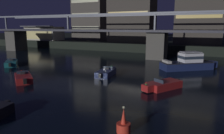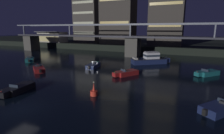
# 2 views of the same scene
# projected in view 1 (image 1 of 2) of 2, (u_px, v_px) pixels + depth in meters

# --- Properties ---
(far_riverbank) EXTENTS (240.00, 80.00, 2.20)m
(far_riverbank) POSITION_uv_depth(u_px,v_px,m) (182.00, 40.00, 86.89)
(far_riverbank) COLOR black
(far_riverbank) RESTS_ON ground
(river_bridge) EXTENTS (86.66, 6.40, 9.38)m
(river_bridge) POSITION_uv_depth(u_px,v_px,m) (157.00, 37.00, 43.28)
(river_bridge) COLOR #4C4944
(river_bridge) RESTS_ON ground
(tower_west_low) EXTENTS (10.59, 8.67, 21.02)m
(tower_west_low) POSITION_uv_depth(u_px,v_px,m) (92.00, 8.00, 69.11)
(tower_west_low) COLOR #423D38
(tower_west_low) RESTS_ON far_riverbank
(waterfront_pavilion) EXTENTS (12.40, 7.40, 4.70)m
(waterfront_pavilion) POSITION_uv_depth(u_px,v_px,m) (44.00, 33.00, 70.34)
(waterfront_pavilion) COLOR #B2AD9E
(waterfront_pavilion) RESTS_ON far_riverbank
(cabin_cruiser_near_left) EXTENTS (8.56, 7.10, 2.79)m
(cabin_cruiser_near_left) POSITION_uv_depth(u_px,v_px,m) (188.00, 63.00, 33.01)
(cabin_cruiser_near_left) COLOR #19234C
(cabin_cruiser_near_left) RESTS_ON ground
(speedboat_near_center) EXTENTS (3.77, 4.80, 1.16)m
(speedboat_near_center) POSITION_uv_depth(u_px,v_px,m) (163.00, 85.00, 22.69)
(speedboat_near_center) COLOR maroon
(speedboat_near_center) RESTS_ON ground
(speedboat_mid_left) EXTENTS (4.34, 4.44, 1.16)m
(speedboat_mid_left) POSITION_uv_depth(u_px,v_px,m) (11.00, 63.00, 36.41)
(speedboat_mid_left) COLOR #196066
(speedboat_mid_left) RESTS_ON ground
(speedboat_mid_right) EXTENTS (4.63, 4.09, 1.16)m
(speedboat_mid_right) POSITION_uv_depth(u_px,v_px,m) (23.00, 78.00, 25.98)
(speedboat_mid_right) COLOR maroon
(speedboat_mid_right) RESTS_ON ground
(speedboat_far_center) EXTENTS (2.21, 5.23, 1.16)m
(speedboat_far_center) POSITION_uv_depth(u_px,v_px,m) (106.00, 72.00, 28.93)
(speedboat_far_center) COLOR #19234C
(speedboat_far_center) RESTS_ON ground
(channel_buoy) EXTENTS (0.90, 0.90, 1.76)m
(channel_buoy) POSITION_uv_depth(u_px,v_px,m) (124.00, 125.00, 13.34)
(channel_buoy) COLOR red
(channel_buoy) RESTS_ON ground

